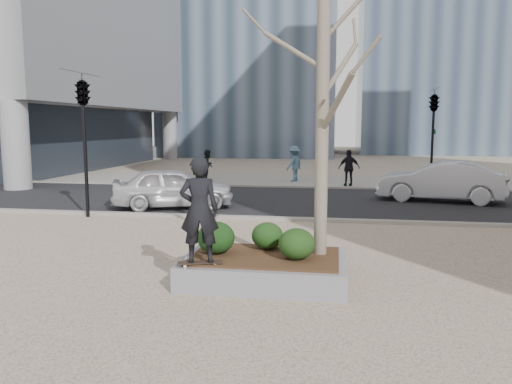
% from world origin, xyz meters
% --- Properties ---
extents(ground, '(120.00, 120.00, 0.00)m').
position_xyz_m(ground, '(0.00, 0.00, 0.00)').
color(ground, '#C0A98D').
rests_on(ground, ground).
extents(street, '(60.00, 8.00, 0.02)m').
position_xyz_m(street, '(0.00, 10.00, 0.01)').
color(street, black).
rests_on(street, ground).
extents(far_sidewalk, '(60.00, 6.00, 0.02)m').
position_xyz_m(far_sidewalk, '(0.00, 17.00, 0.01)').
color(far_sidewalk, gray).
rests_on(far_sidewalk, ground).
extents(planter, '(3.00, 2.00, 0.45)m').
position_xyz_m(planter, '(1.00, 0.00, 0.23)').
color(planter, gray).
rests_on(planter, ground).
extents(planter_mulch, '(2.70, 1.70, 0.04)m').
position_xyz_m(planter_mulch, '(1.00, 0.00, 0.47)').
color(planter_mulch, '#382314').
rests_on(planter_mulch, planter).
extents(sycamore_tree, '(2.80, 2.80, 6.60)m').
position_xyz_m(sycamore_tree, '(2.00, 0.30, 3.79)').
color(sycamore_tree, gray).
rests_on(sycamore_tree, planter_mulch).
extents(shrub_left, '(0.71, 0.71, 0.60)m').
position_xyz_m(shrub_left, '(0.07, -0.01, 0.79)').
color(shrub_left, black).
rests_on(shrub_left, planter_mulch).
extents(shrub_middle, '(0.61, 0.61, 0.52)m').
position_xyz_m(shrub_middle, '(0.97, 0.49, 0.75)').
color(shrub_middle, '#143A12').
rests_on(shrub_middle, planter_mulch).
extents(shrub_right, '(0.66, 0.66, 0.56)m').
position_xyz_m(shrub_right, '(1.60, -0.18, 0.77)').
color(shrub_right, '#183410').
rests_on(shrub_right, planter_mulch).
extents(skateboard, '(0.80, 0.42, 0.08)m').
position_xyz_m(skateboard, '(-0.04, -0.76, 0.49)').
color(skateboard, black).
rests_on(skateboard, planter).
extents(skateboarder, '(0.75, 0.57, 1.84)m').
position_xyz_m(skateboarder, '(-0.04, -0.76, 1.44)').
color(skateboarder, black).
rests_on(skateboarder, skateboard).
extents(police_car, '(4.47, 2.92, 1.42)m').
position_xyz_m(police_car, '(-3.34, 7.62, 0.73)').
color(police_car, silver).
rests_on(police_car, street).
extents(car_silver, '(4.85, 2.55, 1.52)m').
position_xyz_m(car_silver, '(6.16, 10.71, 0.78)').
color(car_silver, '#A1A3AA').
rests_on(car_silver, street).
extents(pedestrian_a, '(0.74, 0.88, 1.61)m').
position_xyz_m(pedestrian_a, '(-4.38, 16.33, 0.83)').
color(pedestrian_a, black).
rests_on(pedestrian_a, far_sidewalk).
extents(pedestrian_b, '(1.16, 1.35, 1.81)m').
position_xyz_m(pedestrian_b, '(0.10, 16.65, 0.93)').
color(pedestrian_b, '#45667D').
rests_on(pedestrian_b, far_sidewalk).
extents(pedestrian_c, '(1.08, 0.63, 1.73)m').
position_xyz_m(pedestrian_c, '(2.85, 15.00, 0.89)').
color(pedestrian_c, black).
rests_on(pedestrian_c, far_sidewalk).
extents(traffic_light_near, '(0.60, 2.48, 4.50)m').
position_xyz_m(traffic_light_near, '(-5.50, 5.60, 2.25)').
color(traffic_light_near, black).
rests_on(traffic_light_near, ground).
extents(traffic_light_far, '(0.60, 2.48, 4.50)m').
position_xyz_m(traffic_light_far, '(6.50, 14.60, 2.25)').
color(traffic_light_far, black).
rests_on(traffic_light_far, ground).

